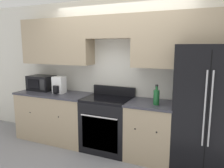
{
  "coord_description": "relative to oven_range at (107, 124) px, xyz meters",
  "views": [
    {
      "loc": [
        1.43,
        -2.95,
        1.77
      ],
      "look_at": [
        -0.0,
        0.31,
        1.16
      ],
      "focal_mm": 35.0,
      "sensor_mm": 36.0,
      "label": 1
    }
  ],
  "objects": [
    {
      "name": "ground_plane",
      "position": [
        0.09,
        -0.31,
        -0.46
      ],
      "size": [
        12.0,
        12.0,
        0.0
      ],
      "primitive_type": "plane",
      "color": "gray"
    },
    {
      "name": "wall_back",
      "position": [
        0.09,
        0.27,
        1.09
      ],
      "size": [
        8.0,
        0.39,
        2.6
      ],
      "color": "silver",
      "rests_on": "ground_plane"
    },
    {
      "name": "lower_cabinets_left",
      "position": [
        -1.11,
        -0.0,
        -0.0
      ],
      "size": [
        1.45,
        0.64,
        0.91
      ],
      "color": "tan",
      "rests_on": "ground_plane"
    },
    {
      "name": "lower_cabinets_right",
      "position": [
        0.75,
        -0.0,
        -0.0
      ],
      "size": [
        0.73,
        0.64,
        0.91
      ],
      "color": "tan",
      "rests_on": "ground_plane"
    },
    {
      "name": "oven_range",
      "position": [
        0.0,
        0.0,
        0.0
      ],
      "size": [
        0.8,
        0.65,
        1.07
      ],
      "color": "black",
      "rests_on": "ground_plane"
    },
    {
      "name": "refrigerator",
      "position": [
        1.55,
        0.07,
        0.44
      ],
      "size": [
        0.89,
        0.8,
        1.81
      ],
      "color": "black",
      "rests_on": "ground_plane"
    },
    {
      "name": "microwave",
      "position": [
        -1.5,
        0.11,
        0.6
      ],
      "size": [
        0.49,
        0.35,
        0.29
      ],
      "color": "black",
      "rests_on": "lower_cabinets_left"
    },
    {
      "name": "bottle",
      "position": [
        0.85,
        -0.08,
        0.57
      ],
      "size": [
        0.09,
        0.09,
        0.31
      ],
      "color": "#195928",
      "rests_on": "lower_cabinets_right"
    },
    {
      "name": "paper_towel_holder",
      "position": [
        -1.0,
        0.01,
        0.6
      ],
      "size": [
        0.22,
        0.24,
        0.31
      ],
      "color": "white",
      "rests_on": "lower_cabinets_left"
    }
  ]
}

